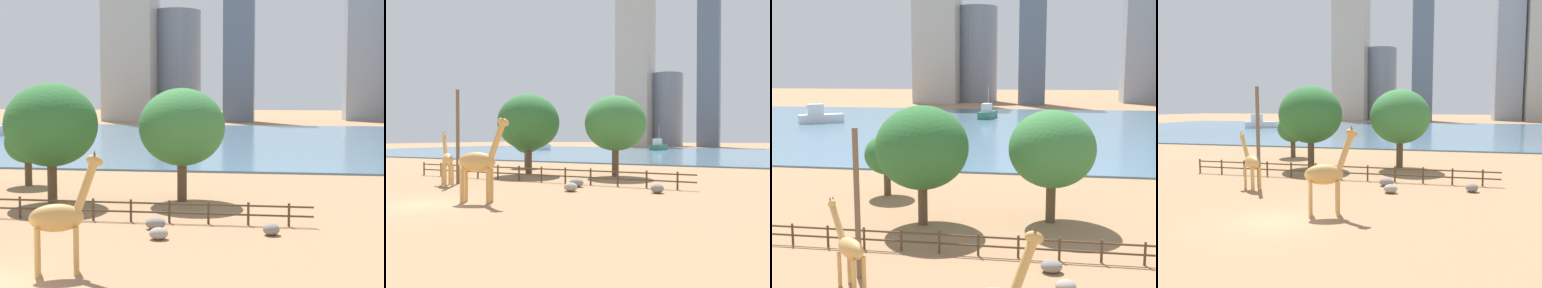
% 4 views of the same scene
% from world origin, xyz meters
% --- Properties ---
extents(ground_plane, '(400.00, 400.00, 0.00)m').
position_xyz_m(ground_plane, '(0.00, 80.00, 0.00)').
color(ground_plane, '#9E7551').
extents(harbor_water, '(180.00, 86.00, 0.20)m').
position_xyz_m(harbor_water, '(0.00, 77.00, 0.10)').
color(harbor_water, slate).
rests_on(harbor_water, ground).
extents(giraffe_tall, '(3.08, 1.63, 5.04)m').
position_xyz_m(giraffe_tall, '(2.35, 1.87, 2.34)').
color(giraffe_tall, tan).
rests_on(giraffe_tall, ground).
extents(giraffe_companion, '(2.71, 2.23, 4.24)m').
position_xyz_m(giraffe_companion, '(-5.07, 6.97, 2.02)').
color(giraffe_companion, tan).
rests_on(giraffe_companion, ground).
extents(utility_pole, '(0.28, 0.28, 7.60)m').
position_xyz_m(utility_pole, '(-5.06, 8.14, 3.80)').
color(utility_pole, brown).
rests_on(utility_pole, ground).
extents(boulder_near_fence, '(0.97, 0.82, 0.61)m').
position_xyz_m(boulder_near_fence, '(5.12, 8.09, 0.31)').
color(boulder_near_fence, gray).
rests_on(boulder_near_fence, ground).
extents(boulder_by_pole, '(1.12, 0.86, 0.65)m').
position_xyz_m(boulder_by_pole, '(4.51, 10.32, 0.32)').
color(boulder_by_pole, gray).
rests_on(boulder_by_pole, ground).
extents(boulder_small, '(0.88, 0.84, 0.63)m').
position_xyz_m(boulder_small, '(10.75, 9.80, 0.32)').
color(boulder_small, gray).
rests_on(boulder_small, ground).
extents(enclosure_fence, '(26.12, 0.14, 1.30)m').
position_xyz_m(enclosure_fence, '(-0.28, 12.00, 0.76)').
color(enclosure_fence, '#4C3826').
rests_on(enclosure_fence, ground).
extents(tree_left_large, '(3.66, 3.66, 5.13)m').
position_xyz_m(tree_left_large, '(-8.80, 24.16, 3.45)').
color(tree_left_large, brown).
rests_on(tree_left_large, ground).
extents(tree_center_broad, '(6.23, 6.23, 8.10)m').
position_xyz_m(tree_center_broad, '(-3.97, 17.00, 5.28)').
color(tree_center_broad, brown).
rests_on(tree_center_broad, ground).
extents(tree_right_tall, '(5.89, 5.89, 7.77)m').
position_xyz_m(tree_right_tall, '(4.59, 18.95, 5.09)').
color(tree_right_tall, brown).
rests_on(tree_right_tall, ground).
extents(boat_ferry, '(8.96, 7.35, 3.81)m').
position_xyz_m(boat_ferry, '(-40.11, 76.85, 1.49)').
color(boat_ferry, silver).
rests_on(boat_ferry, harbor_water).
extents(boat_sailboat, '(3.70, 7.92, 6.87)m').
position_xyz_m(boat_sailboat, '(-7.85, 91.84, 1.34)').
color(boat_sailboat, '#337259').
rests_on(boat_sailboat, harbor_water).
extents(skyline_tower_needle, '(14.91, 14.91, 32.98)m').
position_xyz_m(skyline_tower_needle, '(-19.32, 158.16, 16.49)').
color(skyline_tower_needle, gray).
rests_on(skyline_tower_needle, ground).
extents(skyline_block_central, '(11.00, 10.66, 92.31)m').
position_xyz_m(skyline_block_central, '(36.42, 158.51, 46.15)').
color(skyline_block_central, '#939EAD').
rests_on(skyline_block_central, ground).
extents(skyline_tower_glass, '(14.39, 15.45, 77.02)m').
position_xyz_m(skyline_tower_glass, '(-31.28, 149.36, 38.51)').
color(skyline_tower_glass, '#B7B2A8').
rests_on(skyline_tower_glass, ground).
extents(skyline_block_left, '(8.31, 8.75, 59.13)m').
position_xyz_m(skyline_block_left, '(0.76, 143.12, 29.56)').
color(skyline_block_left, slate).
rests_on(skyline_block_left, ground).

